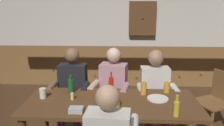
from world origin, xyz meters
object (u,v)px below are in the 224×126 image
Objects in this scene: chair_empty_near_right at (217,100)px; table_candle at (72,96)px; wall_dart_cabinet at (142,18)px; dining_table at (111,110)px; condiment_caddy at (76,110)px; pint_glass_3 at (116,102)px; pint_glass_0 at (167,87)px; pint_glass_1 at (43,93)px; plate_0 at (158,99)px; bottle_0 at (111,86)px; person_1 at (112,88)px; bottle_1 at (176,108)px; person_2 at (155,89)px; bottle_2 at (71,86)px; person_0 at (72,87)px; pint_glass_4 at (144,88)px; pint_glass_2 at (111,85)px.

table_candle is (-1.92, -0.70, 0.32)m from chair_empty_near_right.
dining_table is at bearing -102.26° from wall_dart_cabinet.
pint_glass_3 is at bearing 18.58° from condiment_caddy.
pint_glass_1 is at bearing -170.74° from pint_glass_0.
bottle_0 is (-0.53, 0.10, 0.11)m from plate_0.
pint_glass_1 is (-1.46, -0.24, -0.01)m from pint_glass_0.
person_1 is 11.35× the size of pint_glass_3.
table_candle is 0.57× the size of condiment_caddy.
plate_0 is 1.12× the size of bottle_1.
person_2 is 0.92m from chair_empty_near_right.
bottle_1 reaches higher than pint_glass_3.
pint_glass_1 is (-0.35, 0.03, 0.02)m from table_candle.
person_2 reaches higher than dining_table.
bottle_2 is at bearing 154.16° from bottle_1.
pint_glass_3 is 2.79m from wall_dart_cabinet.
person_0 is 0.62m from pint_glass_1.
bottle_2 is 0.67m from pint_glass_3.
bottle_2 is 1.97× the size of pint_glass_1.
person_1 reaches higher than bottle_2.
person_0 is at bearing 100.96° from bottle_2.
bottle_0 reaches higher than pint_glass_4.
pint_glass_1 reaches higher than pint_glass_3.
bottle_1 is at bearing -88.17° from wall_dart_cabinet.
plate_0 is 2.22× the size of pint_glass_3.
pint_glass_0 is at bearing 87.09° from bottle_1.
bottle_2 is 0.33× the size of wall_dart_cabinet.
bottle_2 is 2.11× the size of pint_glass_3.
person_1 is 0.79m from pint_glass_3.
person_0 is at bearing 104.68° from condiment_caddy.
wall_dart_cabinet reaches higher than pint_glass_4.
pint_glass_2 reaches higher than chair_empty_near_right.
person_1 is 7.99× the size of pint_glass_2.
chair_empty_near_right reaches higher than table_candle.
bottle_1 reaches higher than pint_glass_4.
plate_0 is at bearing -43.06° from pint_glass_4.
pint_glass_1 is 0.17× the size of wall_dart_cabinet.
person_0 is 5.11× the size of plate_0.
bottle_1 is (0.65, -0.95, 0.17)m from person_1.
bottle_0 reaches higher than chair_empty_near_right.
chair_empty_near_right is at bearing 51.20° from bottle_1.
pint_glass_2 is at bearing 136.57° from bottle_1.
chair_empty_near_right is 1.27m from pint_glass_4.
pint_glass_3 is (-0.52, -0.77, 0.14)m from person_2.
person_2 is 4.18× the size of bottle_0.
pint_glass_1 is 2.87m from wall_dart_cabinet.
person_1 reaches higher than person_2.
pint_glass_2 is at bearing 61.06° from condiment_caddy.
pint_glass_0 is at bearing 3.35° from bottle_2.
person_2 reaches higher than bottle_0.
table_candle is at bearing -176.90° from plate_0.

